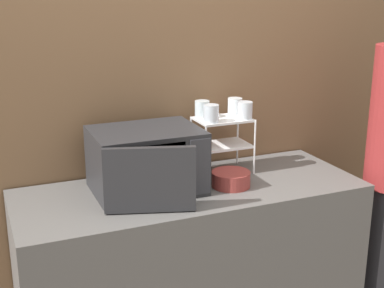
# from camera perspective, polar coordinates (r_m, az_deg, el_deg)

# --- Properties ---
(wall_back) EXTENTS (8.00, 0.06, 2.60)m
(wall_back) POSITION_cam_1_polar(r_m,az_deg,el_deg) (2.84, -2.97, 5.66)
(wall_back) COLOR brown
(wall_back) RESTS_ON ground_plane
(counter) EXTENTS (1.70, 0.65, 0.89)m
(counter) POSITION_cam_1_polar(r_m,az_deg,el_deg) (2.81, -0.11, -13.11)
(counter) COLOR #595654
(counter) RESTS_ON ground_plane
(microwave) EXTENTS (0.52, 0.53, 0.30)m
(microwave) POSITION_cam_1_polar(r_m,az_deg,el_deg) (2.54, -4.88, -1.85)
(microwave) COLOR #262628
(microwave) RESTS_ON counter
(dish_rack) EXTENTS (0.29, 0.20, 0.29)m
(dish_rack) POSITION_cam_1_polar(r_m,az_deg,el_deg) (2.79, 3.29, 1.14)
(dish_rack) COLOR white
(dish_rack) RESTS_ON counter
(glass_front_left) EXTENTS (0.08, 0.08, 0.09)m
(glass_front_left) POSITION_cam_1_polar(r_m,az_deg,el_deg) (2.68, 2.06, 3.26)
(glass_front_left) COLOR silver
(glass_front_left) RESTS_ON dish_rack
(glass_back_right) EXTENTS (0.08, 0.08, 0.09)m
(glass_back_right) POSITION_cam_1_polar(r_m,az_deg,el_deg) (2.85, 4.60, 4.02)
(glass_back_right) COLOR silver
(glass_back_right) RESTS_ON dish_rack
(glass_front_right) EXTENTS (0.08, 0.08, 0.09)m
(glass_front_right) POSITION_cam_1_polar(r_m,az_deg,el_deg) (2.76, 5.67, 3.59)
(glass_front_right) COLOR silver
(glass_front_right) RESTS_ON dish_rack
(glass_back_left) EXTENTS (0.08, 0.08, 0.09)m
(glass_back_left) POSITION_cam_1_polar(r_m,az_deg,el_deg) (2.77, 1.09, 3.72)
(glass_back_left) COLOR silver
(glass_back_left) RESTS_ON dish_rack
(bowl) EXTENTS (0.19, 0.19, 0.07)m
(bowl) POSITION_cam_1_polar(r_m,az_deg,el_deg) (2.64, 4.17, -3.77)
(bowl) COLOR maroon
(bowl) RESTS_ON counter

